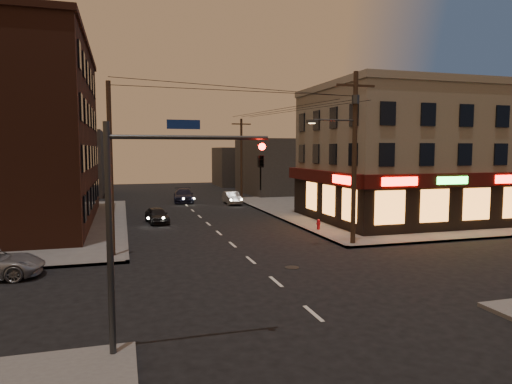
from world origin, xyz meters
name	(u,v)px	position (x,y,z in m)	size (l,w,h in m)	color
ground	(276,282)	(0.00, 0.00, 0.00)	(120.00, 120.00, 0.00)	black
sidewalk_ne	(392,209)	(18.00, 19.00, 0.07)	(24.00, 28.00, 0.15)	#514F4C
pizza_building	(410,154)	(15.93, 13.43, 5.35)	(15.85, 12.85, 10.50)	gray
brick_apartment	(3,136)	(-14.50, 19.00, 6.65)	(12.00, 20.00, 13.00)	#422015
bg_building_ne_a	(283,166)	(14.00, 38.00, 3.50)	(10.00, 12.00, 7.00)	#3F3D3A
bg_building_nw	(64,163)	(-13.00, 42.00, 4.00)	(9.00, 10.00, 8.00)	#3F3D3A
bg_building_ne_b	(241,167)	(12.00, 52.00, 3.00)	(8.00, 8.00, 6.00)	#3F3D3A
utility_pole_main	(353,148)	(6.68, 5.80, 5.76)	(4.20, 0.44, 10.00)	#382619
utility_pole_far	(241,159)	(6.80, 32.00, 4.65)	(0.26, 0.26, 9.00)	#382619
utility_pole_west	(111,169)	(-6.80, 6.50, 4.65)	(0.24, 0.24, 9.00)	#382619
traffic_signal	(149,206)	(-5.57, -5.60, 4.16)	(4.49, 0.32, 6.47)	#333538
sedan_near	(157,215)	(-3.73, 17.53, 0.62)	(1.45, 3.61, 1.23)	black
sedan_mid	(232,198)	(4.73, 28.06, 0.65)	(1.38, 3.97, 1.31)	gray
sedan_far	(183,196)	(0.07, 31.09, 0.73)	(2.05, 5.03, 1.46)	black
fire_hydrant	(318,224)	(6.75, 10.62, 0.54)	(0.33, 0.33, 0.72)	maroon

